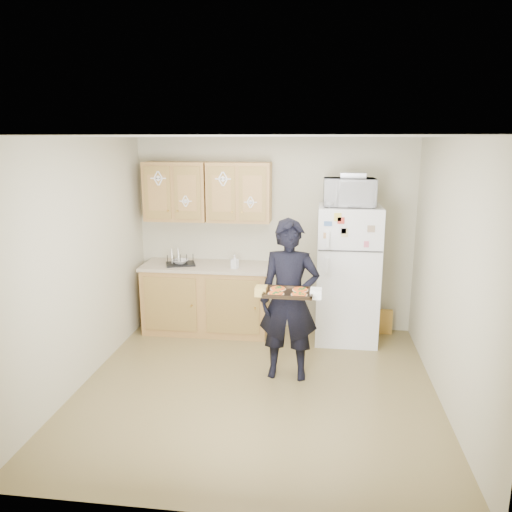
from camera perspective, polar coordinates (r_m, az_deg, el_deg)
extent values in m
plane|color=olive|center=(5.28, 0.10, -14.79)|extent=(3.60, 3.60, 0.00)
plane|color=silver|center=(4.66, 0.12, 13.48)|extent=(3.60, 3.60, 0.00)
cube|color=#BBB598|center=(6.57, 2.07, 2.41)|extent=(3.60, 0.04, 2.50)
cube|color=#BBB598|center=(3.13, -4.07, -9.83)|extent=(3.60, 0.04, 2.50)
cube|color=#BBB598|center=(5.35, -19.41, -0.83)|extent=(0.04, 3.60, 2.50)
cube|color=#BBB598|center=(4.94, 21.32, -2.11)|extent=(0.04, 3.60, 2.50)
cube|color=white|center=(6.28, 10.40, -2.05)|extent=(0.75, 0.70, 1.70)
cube|color=#936132|center=(6.60, -5.64, -4.96)|extent=(1.60, 0.60, 0.86)
cube|color=tan|center=(6.47, -5.73, -1.17)|extent=(1.64, 0.64, 0.04)
cube|color=#936132|center=(6.54, -9.10, 7.29)|extent=(0.80, 0.33, 0.75)
cube|color=#936132|center=(6.36, -1.93, 7.29)|extent=(0.80, 0.33, 0.75)
cube|color=gold|center=(6.77, 14.45, -7.28)|extent=(0.20, 0.07, 0.32)
imported|color=black|center=(5.20, 3.81, -5.06)|extent=(0.63, 0.42, 1.70)
cube|color=black|center=(4.86, 3.71, -4.26)|extent=(0.48, 0.36, 0.04)
cylinder|color=orange|center=(4.79, 2.30, -4.28)|extent=(0.16, 0.16, 0.02)
cylinder|color=orange|center=(4.78, 4.96, -4.39)|extent=(0.16, 0.16, 0.02)
cylinder|color=orange|center=(4.95, 2.52, -3.74)|extent=(0.16, 0.16, 0.02)
cylinder|color=orange|center=(4.93, 5.08, -3.84)|extent=(0.16, 0.16, 0.02)
imported|color=white|center=(6.05, 10.60, 7.16)|extent=(0.61, 0.43, 0.33)
cube|color=silver|center=(6.06, 11.08, 9.03)|extent=(0.31, 0.23, 0.06)
cube|color=black|center=(6.49, -8.64, -0.37)|extent=(0.43, 0.38, 0.14)
imported|color=silver|center=(6.50, -8.63, -0.63)|extent=(0.24, 0.24, 0.05)
imported|color=white|center=(6.24, -2.45, -0.64)|extent=(0.10, 0.10, 0.17)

